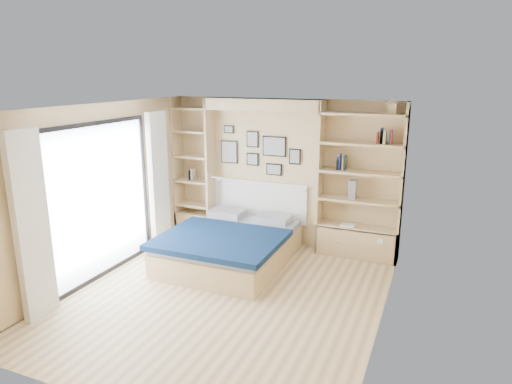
% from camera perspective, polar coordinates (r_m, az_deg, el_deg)
% --- Properties ---
extents(ground, '(4.50, 4.50, 0.00)m').
position_cam_1_polar(ground, '(6.28, -3.80, -12.90)').
color(ground, beige).
rests_on(ground, ground).
extents(room_shell, '(4.50, 4.50, 4.50)m').
position_cam_1_polar(room_shell, '(7.34, -1.39, 0.24)').
color(room_shell, '#D7AF7D').
rests_on(room_shell, ground).
extents(bed, '(1.80, 2.26, 1.07)m').
position_cam_1_polar(bed, '(7.25, -3.17, -6.57)').
color(bed, tan).
rests_on(bed, ground).
extents(photo_gallery, '(1.48, 0.02, 0.82)m').
position_cam_1_polar(photo_gallery, '(7.89, 0.23, 5.17)').
color(photo_gallery, black).
rests_on(photo_gallery, ground).
extents(reading_lamps, '(1.92, 0.12, 0.15)m').
position_cam_1_polar(reading_lamps, '(7.73, 0.63, 1.17)').
color(reading_lamps, silver).
rests_on(reading_lamps, ground).
extents(shelf_decor, '(3.57, 0.23, 2.03)m').
position_cam_1_polar(shelf_decor, '(7.28, 11.29, 4.84)').
color(shelf_decor, navy).
rests_on(shelf_decor, ground).
extents(deck, '(3.20, 4.00, 0.05)m').
position_cam_1_polar(deck, '(8.39, -26.61, -7.22)').
color(deck, '#706052').
rests_on(deck, ground).
extents(deck_chair, '(0.51, 0.81, 0.79)m').
position_cam_1_polar(deck_chair, '(8.55, -25.93, -4.06)').
color(deck_chair, tan).
rests_on(deck_chair, ground).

